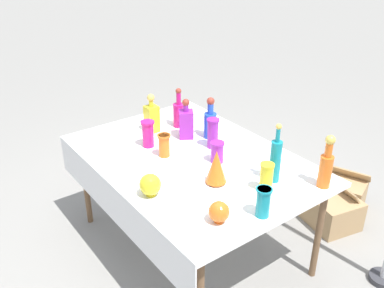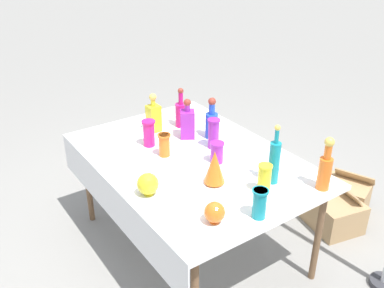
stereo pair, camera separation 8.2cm
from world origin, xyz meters
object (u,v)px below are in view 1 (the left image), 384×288
(tall_bottle_0, at_px, (210,122))
(slender_vase_1, at_px, (266,177))
(fluted_vase_0, at_px, (216,167))
(tall_bottle_1, at_px, (179,113))
(tall_bottle_2, at_px, (326,166))
(slender_vase_0, at_px, (164,145))
(slender_vase_3, at_px, (263,201))
(round_bowl_0, at_px, (219,212))
(cardboard_box_behind_right, at_px, (329,208))
(square_decanter_0, at_px, (152,117))
(cardboard_box_behind_left, at_px, (341,193))
(slender_vase_4, at_px, (217,151))
(slender_vase_5, at_px, (148,133))
(tall_bottle_3, at_px, (275,159))
(round_bowl_1, at_px, (150,185))
(square_decanter_1, at_px, (186,122))
(slender_vase_2, at_px, (213,132))

(tall_bottle_0, height_order, slender_vase_1, tall_bottle_0)
(tall_bottle_0, distance_m, fluted_vase_0, 0.62)
(tall_bottle_1, bearing_deg, tall_bottle_2, 9.63)
(slender_vase_0, relative_size, slender_vase_3, 0.92)
(round_bowl_0, bearing_deg, tall_bottle_2, 81.76)
(fluted_vase_0, xyz_separation_m, cardboard_box_behind_right, (0.07, 1.14, -0.75))
(tall_bottle_1, height_order, square_decanter_0, tall_bottle_1)
(slender_vase_1, distance_m, round_bowl_0, 0.42)
(fluted_vase_0, height_order, round_bowl_0, fluted_vase_0)
(tall_bottle_0, xyz_separation_m, square_decanter_0, (-0.34, -0.28, -0.00))
(square_decanter_0, relative_size, fluted_vase_0, 1.37)
(tall_bottle_1, relative_size, cardboard_box_behind_left, 0.71)
(slender_vase_4, relative_size, round_bowl_0, 1.18)
(cardboard_box_behind_left, bearing_deg, slender_vase_5, -113.97)
(tall_bottle_3, distance_m, cardboard_box_behind_right, 1.15)
(slender_vase_4, height_order, round_bowl_0, slender_vase_4)
(tall_bottle_1, bearing_deg, square_decanter_0, -102.16)
(slender_vase_4, height_order, slender_vase_5, slender_vase_5)
(slender_vase_3, relative_size, cardboard_box_behind_right, 0.33)
(square_decanter_0, relative_size, round_bowl_1, 2.20)
(square_decanter_1, distance_m, slender_vase_5, 0.30)
(tall_bottle_1, height_order, cardboard_box_behind_left, tall_bottle_1)
(tall_bottle_0, height_order, square_decanter_0, tall_bottle_0)
(slender_vase_3, bearing_deg, slender_vase_0, -176.29)
(tall_bottle_0, distance_m, slender_vase_2, 0.16)
(tall_bottle_0, distance_m, slender_vase_4, 0.37)
(slender_vase_1, xyz_separation_m, slender_vase_5, (-0.89, -0.26, 0.01))
(tall_bottle_1, bearing_deg, round_bowl_1, -44.77)
(slender_vase_2, bearing_deg, tall_bottle_2, 15.43)
(tall_bottle_3, distance_m, round_bowl_0, 0.55)
(slender_vase_4, xyz_separation_m, slender_vase_5, (-0.46, -0.25, 0.03))
(tall_bottle_2, bearing_deg, cardboard_box_behind_left, 114.38)
(square_decanter_0, relative_size, slender_vase_3, 1.74)
(slender_vase_0, relative_size, slender_vase_1, 0.88)
(tall_bottle_3, relative_size, fluted_vase_0, 1.75)
(tall_bottle_3, xyz_separation_m, round_bowl_1, (-0.31, -0.68, -0.08))
(cardboard_box_behind_right, bearing_deg, tall_bottle_3, -81.75)
(slender_vase_4, bearing_deg, round_bowl_0, -38.62)
(slender_vase_5, bearing_deg, slender_vase_3, 3.74)
(tall_bottle_3, distance_m, slender_vase_1, 0.14)
(square_decanter_1, height_order, slender_vase_4, square_decanter_1)
(slender_vase_3, bearing_deg, square_decanter_0, 176.18)
(tall_bottle_1, distance_m, round_bowl_0, 1.22)
(slender_vase_5, height_order, fluted_vase_0, fluted_vase_0)
(slender_vase_5, bearing_deg, cardboard_box_behind_left, 66.03)
(cardboard_box_behind_left, bearing_deg, square_decanter_0, -122.67)
(slender_vase_2, xyz_separation_m, slender_vase_3, (0.77, -0.28, -0.02))
(tall_bottle_0, bearing_deg, slender_vase_2, -31.92)
(cardboard_box_behind_left, bearing_deg, tall_bottle_1, -125.86)
(square_decanter_0, distance_m, slender_vase_5, 0.25)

